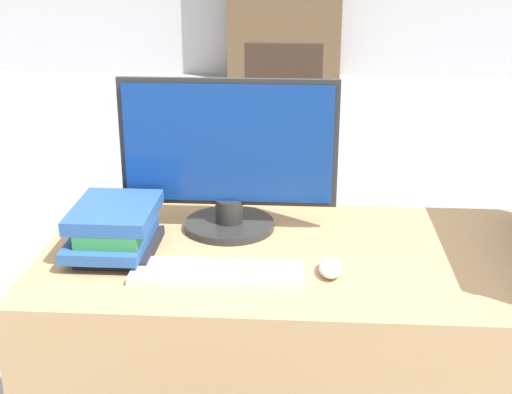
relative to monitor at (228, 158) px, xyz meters
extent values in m
cube|color=tan|center=(0.17, -0.14, -0.58)|extent=(1.25, 0.67, 0.77)
cylinder|color=#282828|center=(0.00, 0.00, -0.19)|extent=(0.24, 0.24, 0.02)
cylinder|color=#282828|center=(0.00, 0.00, -0.15)|extent=(0.07, 0.07, 0.06)
cube|color=#282828|center=(0.00, 0.00, 0.04)|extent=(0.57, 0.01, 0.34)
cube|color=navy|center=(0.00, 0.00, 0.04)|extent=(0.54, 0.02, 0.31)
cube|color=silver|center=(0.00, -0.29, -0.19)|extent=(0.40, 0.13, 0.02)
ellipsoid|color=silver|center=(0.26, -0.26, -0.18)|extent=(0.05, 0.10, 0.03)
cube|color=#232328|center=(-0.26, -0.16, -0.19)|extent=(0.18, 0.23, 0.02)
cube|color=#285199|center=(-0.28, -0.17, -0.16)|extent=(0.19, 0.27, 0.03)
cube|color=#2D7F42|center=(-0.26, -0.17, -0.13)|extent=(0.15, 0.22, 0.03)
cube|color=#285199|center=(-0.27, -0.16, -0.10)|extent=(0.20, 0.25, 0.03)
cylinder|color=#38281E|center=(-0.11, 1.86, -0.76)|extent=(0.04, 0.04, 0.42)
cylinder|color=#38281E|center=(0.27, 1.86, -0.76)|extent=(0.04, 0.04, 0.42)
cylinder|color=#38281E|center=(-0.11, 2.24, -0.76)|extent=(0.04, 0.04, 0.42)
cylinder|color=#38281E|center=(0.27, 2.24, -0.76)|extent=(0.04, 0.04, 0.42)
cube|color=#38281E|center=(0.08, 2.05, -0.52)|extent=(0.44, 0.44, 0.05)
cube|color=#38281E|center=(0.08, 2.25, -0.26)|extent=(0.44, 0.04, 0.47)
camera|label=1|loc=(0.19, -1.76, 0.55)|focal=50.00mm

